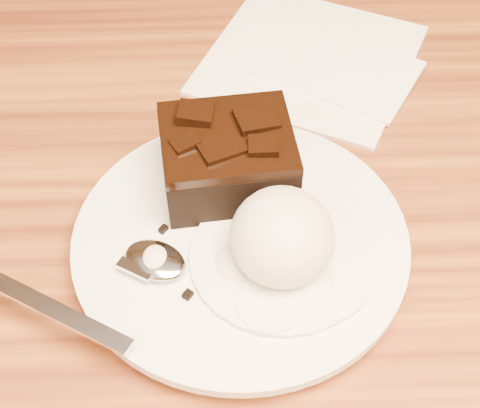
{
  "coord_description": "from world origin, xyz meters",
  "views": [
    {
      "loc": [
        -0.09,
        -0.23,
        1.16
      ],
      "look_at": [
        -0.08,
        0.08,
        0.79
      ],
      "focal_mm": 57.36,
      "sensor_mm": 36.0,
      "label": 1
    }
  ],
  "objects_px": {
    "plate": "(241,246)",
    "spoon": "(156,262)",
    "ice_cream_scoop": "(282,237)",
    "brownie": "(228,162)",
    "napkin": "(310,58)"
  },
  "relations": [
    {
      "from": "plate",
      "to": "spoon",
      "type": "distance_m",
      "value": 0.06
    },
    {
      "from": "ice_cream_scoop",
      "to": "spoon",
      "type": "xyz_separation_m",
      "value": [
        -0.08,
        -0.0,
        -0.02
      ]
    },
    {
      "from": "ice_cream_scoop",
      "to": "brownie",
      "type": "bearing_deg",
      "value": 115.38
    },
    {
      "from": "ice_cream_scoop",
      "to": "plate",
      "type": "bearing_deg",
      "value": 143.76
    },
    {
      "from": "brownie",
      "to": "napkin",
      "type": "height_order",
      "value": "brownie"
    },
    {
      "from": "napkin",
      "to": "brownie",
      "type": "bearing_deg",
      "value": -115.47
    },
    {
      "from": "napkin",
      "to": "plate",
      "type": "bearing_deg",
      "value": -107.99
    },
    {
      "from": "plate",
      "to": "brownie",
      "type": "height_order",
      "value": "brownie"
    },
    {
      "from": "plate",
      "to": "ice_cream_scoop",
      "type": "relative_size",
      "value": 3.17
    },
    {
      "from": "plate",
      "to": "ice_cream_scoop",
      "type": "bearing_deg",
      "value": -36.24
    },
    {
      "from": "brownie",
      "to": "plate",
      "type": "bearing_deg",
      "value": -81.96
    },
    {
      "from": "spoon",
      "to": "napkin",
      "type": "xyz_separation_m",
      "value": [
        0.12,
        0.22,
        -0.02
      ]
    },
    {
      "from": "plate",
      "to": "napkin",
      "type": "relative_size",
      "value": 1.36
    },
    {
      "from": "brownie",
      "to": "spoon",
      "type": "relative_size",
      "value": 0.52
    },
    {
      "from": "brownie",
      "to": "napkin",
      "type": "distance_m",
      "value": 0.17
    }
  ]
}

